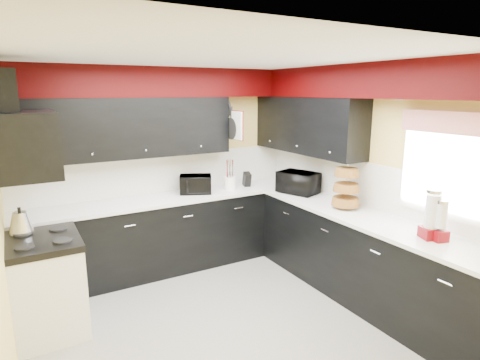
# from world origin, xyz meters

# --- Properties ---
(ground) EXTENTS (3.60, 3.60, 0.00)m
(ground) POSITION_xyz_m (0.00, 0.00, 0.00)
(ground) COLOR gray
(ground) RESTS_ON ground
(wall_back) EXTENTS (3.60, 0.06, 2.50)m
(wall_back) POSITION_xyz_m (0.00, 1.80, 1.25)
(wall_back) COLOR #E0C666
(wall_back) RESTS_ON ground
(wall_right) EXTENTS (0.06, 3.60, 2.50)m
(wall_right) POSITION_xyz_m (1.80, 0.00, 1.25)
(wall_right) COLOR #E0C666
(wall_right) RESTS_ON ground
(ceiling) EXTENTS (3.60, 3.60, 0.06)m
(ceiling) POSITION_xyz_m (0.00, 0.00, 2.50)
(ceiling) COLOR white
(ceiling) RESTS_ON wall_back
(cab_back) EXTENTS (3.60, 0.60, 0.90)m
(cab_back) POSITION_xyz_m (0.00, 1.50, 0.45)
(cab_back) COLOR black
(cab_back) RESTS_ON ground
(cab_right) EXTENTS (0.60, 3.00, 0.90)m
(cab_right) POSITION_xyz_m (1.50, -0.30, 0.45)
(cab_right) COLOR black
(cab_right) RESTS_ON ground
(counter_back) EXTENTS (3.62, 0.64, 0.04)m
(counter_back) POSITION_xyz_m (0.00, 1.50, 0.92)
(counter_back) COLOR white
(counter_back) RESTS_ON cab_back
(counter_right) EXTENTS (0.64, 3.02, 0.04)m
(counter_right) POSITION_xyz_m (1.50, -0.30, 0.92)
(counter_right) COLOR white
(counter_right) RESTS_ON cab_right
(splash_back) EXTENTS (3.60, 0.02, 0.50)m
(splash_back) POSITION_xyz_m (0.00, 1.79, 1.19)
(splash_back) COLOR white
(splash_back) RESTS_ON counter_back
(splash_right) EXTENTS (0.02, 3.60, 0.50)m
(splash_right) POSITION_xyz_m (1.79, 0.00, 1.19)
(splash_right) COLOR white
(splash_right) RESTS_ON counter_right
(upper_back) EXTENTS (2.60, 0.35, 0.70)m
(upper_back) POSITION_xyz_m (-0.50, 1.62, 1.80)
(upper_back) COLOR black
(upper_back) RESTS_ON wall_back
(upper_right) EXTENTS (0.35, 1.80, 0.70)m
(upper_right) POSITION_xyz_m (1.62, 0.90, 1.80)
(upper_right) COLOR black
(upper_right) RESTS_ON wall_right
(soffit_back) EXTENTS (3.60, 0.36, 0.35)m
(soffit_back) POSITION_xyz_m (0.00, 1.62, 2.33)
(soffit_back) COLOR black
(soffit_back) RESTS_ON wall_back
(soffit_right) EXTENTS (0.36, 3.24, 0.35)m
(soffit_right) POSITION_xyz_m (1.62, -0.18, 2.33)
(soffit_right) COLOR black
(soffit_right) RESTS_ON wall_right
(stove) EXTENTS (0.60, 0.75, 0.86)m
(stove) POSITION_xyz_m (-1.50, 0.75, 0.43)
(stove) COLOR white
(stove) RESTS_ON ground
(cooktop) EXTENTS (0.62, 0.77, 0.06)m
(cooktop) POSITION_xyz_m (-1.50, 0.75, 0.89)
(cooktop) COLOR black
(cooktop) RESTS_ON stove
(hood) EXTENTS (0.50, 0.78, 0.55)m
(hood) POSITION_xyz_m (-1.55, 0.75, 1.78)
(hood) COLOR black
(hood) RESTS_ON wall_left
(hood_duct) EXTENTS (0.24, 0.40, 0.40)m
(hood_duct) POSITION_xyz_m (-1.68, 0.75, 2.20)
(hood_duct) COLOR black
(hood_duct) RESTS_ON wall_left
(window) EXTENTS (0.03, 0.86, 0.96)m
(window) POSITION_xyz_m (1.79, -0.90, 1.55)
(window) COLOR white
(window) RESTS_ON wall_right
(valance) EXTENTS (0.04, 0.88, 0.20)m
(valance) POSITION_xyz_m (1.73, -0.90, 1.95)
(valance) COLOR red
(valance) RESTS_ON wall_right
(pan_top) EXTENTS (0.03, 0.22, 0.40)m
(pan_top) POSITION_xyz_m (0.82, 1.55, 2.00)
(pan_top) COLOR black
(pan_top) RESTS_ON upper_back
(pan_mid) EXTENTS (0.03, 0.28, 0.46)m
(pan_mid) POSITION_xyz_m (0.82, 1.42, 1.75)
(pan_mid) COLOR black
(pan_mid) RESTS_ON upper_back
(pan_low) EXTENTS (0.03, 0.24, 0.42)m
(pan_low) POSITION_xyz_m (0.82, 1.68, 1.72)
(pan_low) COLOR black
(pan_low) RESTS_ON upper_back
(cut_board) EXTENTS (0.03, 0.26, 0.35)m
(cut_board) POSITION_xyz_m (0.83, 1.30, 1.80)
(cut_board) COLOR white
(cut_board) RESTS_ON upper_back
(baskets) EXTENTS (0.27, 0.27, 0.50)m
(baskets) POSITION_xyz_m (1.52, 0.05, 1.18)
(baskets) COLOR brown
(baskets) RESTS_ON upper_right
(deco_plate) EXTENTS (0.03, 0.24, 0.24)m
(deco_plate) POSITION_xyz_m (1.77, -0.35, 2.25)
(deco_plate) COLOR white
(deco_plate) RESTS_ON wall_right
(toaster_oven) EXTENTS (0.50, 0.46, 0.23)m
(toaster_oven) POSITION_xyz_m (0.34, 1.51, 1.05)
(toaster_oven) COLOR black
(toaster_oven) RESTS_ON counter_back
(microwave) EXTENTS (0.48, 0.58, 0.27)m
(microwave) POSITION_xyz_m (1.49, 0.86, 1.08)
(microwave) COLOR black
(microwave) RESTS_ON counter_right
(utensil_crock) EXTENTS (0.21, 0.21, 0.17)m
(utensil_crock) POSITION_xyz_m (0.82, 1.46, 1.03)
(utensil_crock) COLOR white
(utensil_crock) RESTS_ON counter_back
(knife_block) EXTENTS (0.11, 0.14, 0.19)m
(knife_block) POSITION_xyz_m (1.10, 1.50, 1.04)
(knife_block) COLOR black
(knife_block) RESTS_ON counter_back
(kettle) EXTENTS (0.22, 0.22, 0.20)m
(kettle) POSITION_xyz_m (-1.66, 1.02, 1.02)
(kettle) COLOR #B8B8BD
(kettle) RESTS_ON cooktop
(dispenser_a) EXTENTS (0.21, 0.21, 0.43)m
(dispenser_a) POSITION_xyz_m (1.50, -1.02, 1.16)
(dispenser_a) COLOR maroon
(dispenser_a) RESTS_ON counter_right
(dispenser_b) EXTENTS (0.15, 0.15, 0.32)m
(dispenser_b) POSITION_xyz_m (1.51, -1.10, 1.10)
(dispenser_b) COLOR #630907
(dispenser_b) RESTS_ON counter_right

